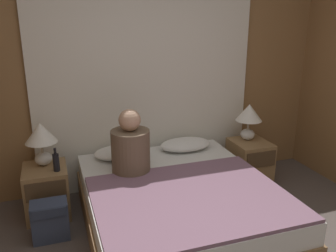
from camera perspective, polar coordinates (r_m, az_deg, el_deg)
The scene contains 13 objects.
wall_back at distance 3.98m, azimuth -3.72°, elevation 7.91°, with size 4.29×0.06×2.50m.
curtain_panel at distance 3.94m, azimuth -3.44°, elevation 5.73°, with size 2.65×0.03×2.22m.
bed at distance 3.34m, azimuth 1.65°, elevation -12.73°, with size 1.64×1.94×0.47m.
nightstand_left at distance 3.74m, azimuth -18.85°, elevation -9.86°, with size 0.41×0.47×0.50m.
nightstand_right at distance 4.32m, azimuth 12.93°, elevation -5.58°, with size 0.41×0.47×0.50m.
lamp_left at distance 3.61m, azimuth -19.69°, elevation -1.69°, with size 0.30×0.30×0.43m.
lamp_right at distance 4.21m, azimuth 12.84°, elevation 1.56°, with size 0.30×0.30×0.43m.
pillow_left at distance 3.78m, azimuth -7.46°, elevation -4.17°, with size 0.58×0.36×0.12m.
pillow_right at distance 3.97m, azimuth 2.80°, elevation -2.96°, with size 0.58×0.36×0.12m.
blanket_on_bed at distance 2.97m, azimuth 3.81°, elevation -11.40°, with size 1.58×1.26×0.03m.
person_left_in_bed at distance 3.35m, azimuth -6.03°, elevation -3.48°, with size 0.36×0.36×0.62m.
beer_bottle_on_left_stand at distance 3.50m, azimuth -17.51°, elevation -5.52°, with size 0.06×0.06×0.23m.
backpack_on_floor at distance 3.38m, azimuth -18.40°, elevation -13.87°, with size 0.31×0.22×0.35m.
Camera 1 is at (-1.02, -1.67, 1.92)m, focal length 38.00 mm.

